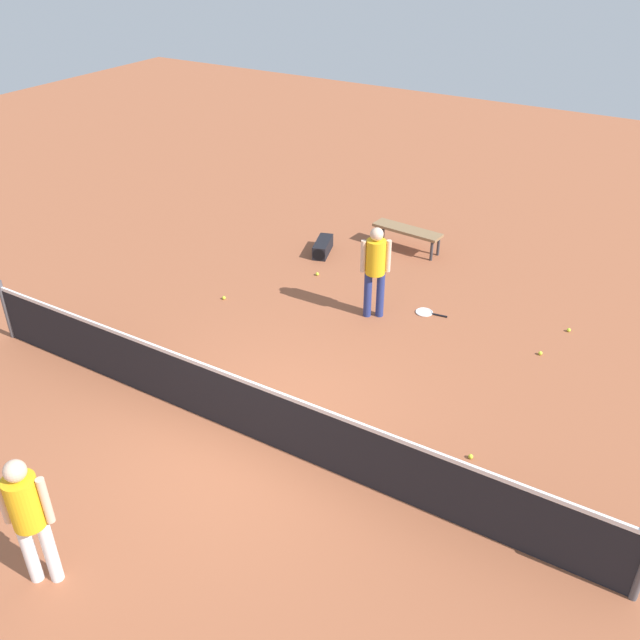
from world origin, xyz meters
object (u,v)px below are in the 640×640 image
object	(u,v)px
tennis_ball_near_player	(540,353)
tennis_ball_stray_left	(224,298)
tennis_ball_midcourt	(569,330)
equipment_bag	(322,248)
tennis_ball_baseline	(471,457)
tennis_ball_by_net	(317,274)
courtside_bench	(407,232)
tennis_racket_near_player	(426,312)
player_near_side	(375,265)
player_far_side	(28,513)

from	to	relation	value
tennis_ball_near_player	tennis_ball_stray_left	size ratio (longest dim) A/B	1.00
tennis_ball_midcourt	tennis_ball_stray_left	distance (m)	6.19
tennis_ball_midcourt	equipment_bag	distance (m)	5.24
tennis_ball_baseline	tennis_ball_stray_left	xyz separation A→B (m)	(5.47, -1.72, 0.00)
tennis_ball_by_net	tennis_ball_midcourt	bearing A→B (deg)	-174.61
tennis_ball_near_player	tennis_ball_baseline	size ratio (longest dim) A/B	1.00
tennis_ball_by_net	tennis_ball_stray_left	bearing A→B (deg)	60.02
tennis_ball_baseline	equipment_bag	bearing A→B (deg)	-41.55
courtside_bench	tennis_racket_near_player	bearing A→B (deg)	122.60
tennis_racket_near_player	tennis_ball_near_player	distance (m)	2.16
player_near_side	courtside_bench	distance (m)	2.94
tennis_ball_near_player	courtside_bench	distance (m)	4.39
tennis_ball_baseline	tennis_ball_stray_left	size ratio (longest dim) A/B	1.00
tennis_ball_by_net	tennis_ball_near_player	bearing A→B (deg)	173.62
tennis_racket_near_player	tennis_ball_by_net	world-z (taller)	tennis_ball_by_net
player_near_side	tennis_ball_baseline	xyz separation A→B (m)	(-2.82, 2.63, -0.98)
tennis_ball_by_net	player_near_side	bearing A→B (deg)	154.13
tennis_ball_near_player	tennis_ball_midcourt	xyz separation A→B (m)	(-0.22, -0.96, 0.00)
tennis_ball_stray_left	equipment_bag	bearing A→B (deg)	-102.25
tennis_ball_midcourt	equipment_bag	xyz separation A→B (m)	(5.22, -0.45, 0.11)
equipment_bag	tennis_ball_midcourt	bearing A→B (deg)	175.05
player_far_side	courtside_bench	distance (m)	9.66
player_far_side	tennis_ball_near_player	world-z (taller)	player_far_side
tennis_ball_near_player	tennis_ball_by_net	distance (m)	4.61
tennis_racket_near_player	tennis_ball_by_net	distance (m)	2.45
player_near_side	player_far_side	distance (m)	6.85
player_near_side	tennis_ball_midcourt	xyz separation A→B (m)	(-3.14, -1.26, -0.98)
tennis_ball_by_net	tennis_racket_near_player	bearing A→B (deg)	174.36
player_far_side	tennis_ball_midcourt	world-z (taller)	player_far_side
tennis_ball_near_player	equipment_bag	world-z (taller)	equipment_bag
player_far_side	courtside_bench	world-z (taller)	player_far_side
tennis_racket_near_player	tennis_ball_midcourt	bearing A→B (deg)	-163.67
player_far_side	tennis_ball_by_net	bearing A→B (deg)	-81.18
tennis_racket_near_player	player_far_side	bearing A→B (deg)	80.42
tennis_ball_midcourt	tennis_racket_near_player	bearing A→B (deg)	16.33
player_near_side	tennis_ball_by_net	xyz separation A→B (m)	(1.66, -0.80, -0.98)
player_far_side	tennis_ball_by_net	size ratio (longest dim) A/B	25.76
tennis_ball_by_net	tennis_ball_stray_left	size ratio (longest dim) A/B	1.00
player_far_side	tennis_racket_near_player	xyz separation A→B (m)	(-1.25, -7.40, -1.00)
tennis_ball_near_player	tennis_ball_stray_left	distance (m)	5.70
courtside_bench	tennis_ball_by_net	bearing A→B (deg)	63.42
tennis_ball_near_player	tennis_ball_by_net	bearing A→B (deg)	-6.38
player_near_side	equipment_bag	distance (m)	2.83
tennis_ball_midcourt	tennis_ball_by_net	bearing A→B (deg)	5.39
player_near_side	tennis_ball_stray_left	world-z (taller)	player_near_side
tennis_ball_near_player	courtside_bench	size ratio (longest dim) A/B	0.04
player_far_side	tennis_racket_near_player	bearing A→B (deg)	-99.58
player_near_side	courtside_bench	world-z (taller)	player_near_side
tennis_racket_near_player	tennis_ball_baseline	world-z (taller)	tennis_ball_baseline
tennis_ball_midcourt	courtside_bench	bearing A→B (deg)	-22.17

